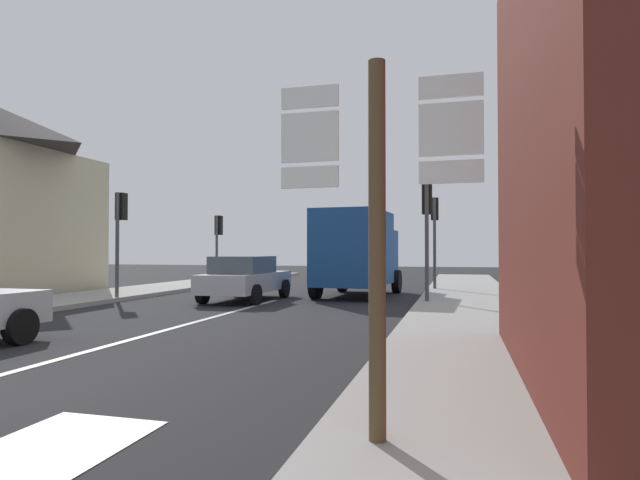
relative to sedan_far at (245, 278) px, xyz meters
name	(u,v)px	position (x,y,z in m)	size (l,w,h in m)	color
ground_plane	(252,307)	(0.93, -1.68, -0.76)	(80.00, 80.00, 0.00)	#232326
sidewalk_right	(473,320)	(7.14, -3.68, -0.69)	(3.06, 44.00, 0.14)	#9E9B96
sidewalk_left	(25,306)	(-5.27, -3.68, -0.69)	(3.06, 44.00, 0.14)	#9E9B96
lane_centre_stripe	(183,325)	(0.93, -5.68, -0.75)	(0.16, 12.00, 0.01)	silver
lane_turn_arrow	(26,460)	(3.50, -12.68, -0.75)	(1.20, 2.20, 0.01)	silver
sedan_far	(245,278)	(0.00, 0.00, 0.00)	(1.99, 4.21, 1.47)	#B7BABF
delivery_truck	(357,251)	(3.28, 2.58, 0.89)	(2.72, 5.11, 3.05)	#19478C
route_sign_post	(377,220)	(6.18, -11.91, 1.15)	(1.66, 0.14, 3.20)	brown
traffic_light_near_right	(427,216)	(5.91, 0.06, 1.95)	(0.30, 0.49, 3.66)	#47474C
traffic_light_far_right	(435,222)	(5.91, 5.47, 2.05)	(0.30, 0.49, 3.79)	#47474C
traffic_light_near_left	(120,221)	(-4.04, -1.03, 1.89)	(0.30, 0.49, 3.58)	#47474C
traffic_light_far_left	(218,234)	(-4.04, 6.32, 1.68)	(0.30, 0.49, 3.29)	#47474C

